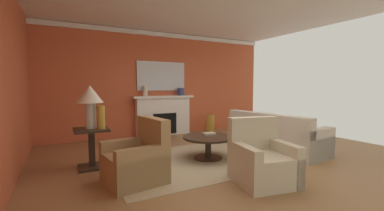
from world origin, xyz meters
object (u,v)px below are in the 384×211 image
at_px(fireplace, 163,116).
at_px(table_lamp, 90,98).
at_px(vase_mantel_right, 181,92).
at_px(vase_on_side_table, 101,117).
at_px(armchair_near_window, 137,162).
at_px(vase_tall_corner, 210,124).
at_px(mantel_mirror, 161,76).
at_px(side_table, 92,145).
at_px(vase_mantel_left, 145,91).
at_px(coffee_table, 208,142).
at_px(sofa, 275,137).
at_px(armchair_facing_fireplace, 262,162).

distance_m(fireplace, table_lamp, 3.16).
relative_size(table_lamp, vase_mantel_right, 3.39).
bearing_deg(fireplace, vase_on_side_table, -131.62).
relative_size(armchair_near_window, vase_tall_corner, 1.72).
xyz_separation_m(mantel_mirror, side_table, (-2.19, -2.29, -1.32)).
relative_size(armchair_near_window, vase_mantel_left, 3.33).
xyz_separation_m(coffee_table, vase_mantel_left, (-0.46, 2.60, 0.96)).
xyz_separation_m(sofa, vase_mantel_left, (-2.10, 2.77, 1.00)).
bearing_deg(side_table, vase_mantel_right, 37.81).
distance_m(armchair_facing_fireplace, vase_mantel_right, 4.16).
relative_size(mantel_mirror, vase_mantel_right, 6.62).
relative_size(table_lamp, vase_tall_corner, 1.36).
relative_size(coffee_table, table_lamp, 1.33).
bearing_deg(coffee_table, vase_mantel_right, 76.13).
relative_size(sofa, vase_mantel_right, 9.89).
xyz_separation_m(side_table, table_lamp, (0.00, 0.00, 0.82)).
bearing_deg(vase_mantel_right, vase_tall_corner, -15.86).
xyz_separation_m(armchair_facing_fireplace, coffee_table, (-0.07, 1.41, 0.03)).
bearing_deg(sofa, vase_mantel_left, 127.17).
height_order(table_lamp, vase_mantel_right, table_lamp).
distance_m(coffee_table, table_lamp, 2.33).
bearing_deg(vase_on_side_table, vase_mantel_left, 56.45).
bearing_deg(vase_on_side_table, coffee_table, -10.48).
bearing_deg(vase_on_side_table, fireplace, 48.38).
relative_size(side_table, vase_mantel_right, 3.17).
bearing_deg(armchair_facing_fireplace, table_lamp, 138.97).
height_order(mantel_mirror, armchair_facing_fireplace, mantel_mirror).
distance_m(armchair_facing_fireplace, table_lamp, 3.02).
xyz_separation_m(armchair_facing_fireplace, vase_mantel_left, (-0.53, 4.01, 0.99)).
height_order(sofa, vase_mantel_right, vase_mantel_right).
height_order(side_table, vase_tall_corner, side_table).
bearing_deg(vase_mantel_right, side_table, -142.19).
bearing_deg(vase_tall_corner, side_table, -152.62).
bearing_deg(coffee_table, armchair_facing_fireplace, -87.00).
xyz_separation_m(table_lamp, vase_mantel_right, (2.74, 2.12, 0.04)).
bearing_deg(coffee_table, vase_mantel_left, 99.96).
bearing_deg(armchair_near_window, armchair_facing_fireplace, -28.61).
xyz_separation_m(mantel_mirror, vase_mantel_left, (-0.55, -0.17, -0.42)).
bearing_deg(vase_mantel_left, armchair_near_window, -109.63).
distance_m(armchair_facing_fireplace, side_table, 2.88).
height_order(sofa, armchair_near_window, armchair_near_window).
relative_size(fireplace, armchair_near_window, 1.89).
xyz_separation_m(coffee_table, vase_tall_corner, (1.52, 2.35, -0.06)).
distance_m(armchair_near_window, vase_tall_corner, 4.22).
relative_size(armchair_near_window, table_lamp, 1.27).
bearing_deg(armchair_near_window, vase_on_side_table, 113.37).
xyz_separation_m(sofa, vase_mantel_right, (-1.00, 2.77, 0.97)).
distance_m(side_table, vase_mantel_right, 3.57).
relative_size(coffee_table, vase_mantel_left, 3.50).
bearing_deg(armchair_near_window, table_lamp, 117.97).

